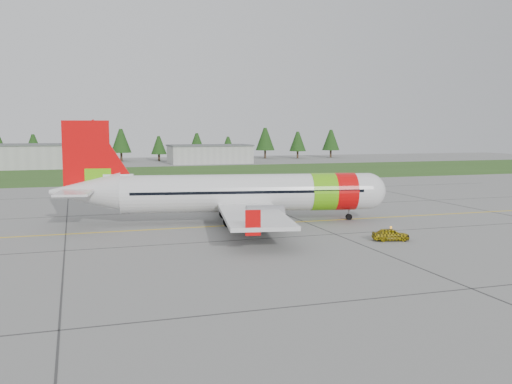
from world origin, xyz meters
name	(u,v)px	position (x,y,z in m)	size (l,w,h in m)	color
ground	(236,240)	(0.00, 0.00, 0.00)	(320.00, 320.00, 0.00)	gray
aircraft	(240,193)	(3.15, 9.83, 3.20)	(36.36, 33.94, 11.08)	silver
follow_me_car	(391,223)	(13.44, -4.45, 1.68)	(1.35, 1.14, 3.35)	yellow
grass_strip	(139,174)	(0.00, 82.00, 0.01)	(320.00, 50.00, 0.03)	#30561E
taxi_guideline	(216,226)	(0.00, 8.00, 0.01)	(120.00, 0.25, 0.02)	gold
hangar_west	(9,157)	(-30.00, 110.00, 3.00)	(32.00, 14.00, 6.00)	#A8A8A3
hangar_east	(210,155)	(25.00, 118.00, 2.60)	(24.00, 12.00, 5.20)	#A8A8A3
treeline	(119,146)	(0.00, 138.00, 5.00)	(160.00, 8.00, 10.00)	#1C3F14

